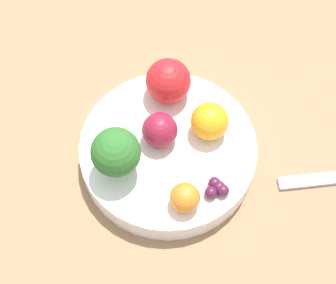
{
  "coord_description": "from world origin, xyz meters",
  "views": [
    {
      "loc": [
        0.23,
        0.23,
        0.67
      ],
      "look_at": [
        0.0,
        0.0,
        0.07
      ],
      "focal_mm": 60.0,
      "sensor_mm": 36.0,
      "label": 1
    }
  ],
  "objects": [
    {
      "name": "bowl",
      "position": [
        0.0,
        0.0,
        0.04
      ],
      "size": [
        0.22,
        0.22,
        0.04
      ],
      "color": "white",
      "rests_on": "table_surface"
    },
    {
      "name": "apple_green",
      "position": [
        -0.0,
        -0.01,
        0.08
      ],
      "size": [
        0.04,
        0.04,
        0.04
      ],
      "color": "maroon",
      "rests_on": "bowl"
    },
    {
      "name": "orange_front",
      "position": [
        0.04,
        0.07,
        0.07
      ],
      "size": [
        0.04,
        0.04,
        0.04
      ],
      "color": "orange",
      "rests_on": "bowl"
    },
    {
      "name": "spoon",
      "position": [
        -0.1,
        0.15,
        0.02
      ],
      "size": [
        0.08,
        0.07,
        0.01
      ],
      "color": "silver",
      "rests_on": "table_surface"
    },
    {
      "name": "grape_cluster",
      "position": [
        0.0,
        0.08,
        0.06
      ],
      "size": [
        0.03,
        0.03,
        0.02
      ],
      "color": "#511938",
      "rests_on": "bowl"
    },
    {
      "name": "table_surface",
      "position": [
        0.0,
        0.0,
        0.01
      ],
      "size": [
        1.2,
        1.2,
        0.02
      ],
      "color": "#936D4C",
      "rests_on": "ground_plane"
    },
    {
      "name": "orange_back",
      "position": [
        -0.05,
        0.02,
        0.08
      ],
      "size": [
        0.05,
        0.05,
        0.05
      ],
      "color": "orange",
      "rests_on": "bowl"
    },
    {
      "name": "broccoli",
      "position": [
        0.06,
        -0.02,
        0.1
      ],
      "size": [
        0.06,
        0.06,
        0.07
      ],
      "color": "#8CB76B",
      "rests_on": "bowl"
    },
    {
      "name": "apple_red",
      "position": [
        -0.06,
        -0.05,
        0.08
      ],
      "size": [
        0.06,
        0.06,
        0.06
      ],
      "color": "red",
      "rests_on": "bowl"
    },
    {
      "name": "ground_plane",
      "position": [
        0.0,
        0.0,
        0.0
      ],
      "size": [
        6.0,
        6.0,
        0.0
      ],
      "primitive_type": "plane",
      "color": "gray"
    }
  ]
}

